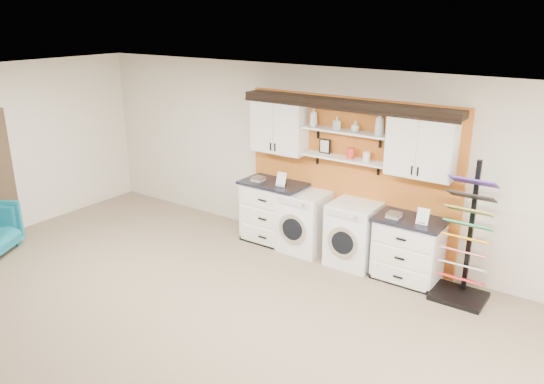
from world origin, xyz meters
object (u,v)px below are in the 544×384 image
Objects in this scene: base_cabinet_left at (274,212)px; base_cabinet_right at (408,249)px; washer at (304,221)px; dryer at (354,234)px; sample_rack at (464,258)px.

base_cabinet_left is 1.12× the size of base_cabinet_right.
washer is 1.01× the size of dryer.
base_cabinet_left is at bearing -180.00° from base_cabinet_right.
base_cabinet_right is 0.84m from dryer.
base_cabinet_left is 1.09× the size of washer.
sample_rack is at bearing -3.62° from dryer.
base_cabinet_left is 0.58m from washer.
washer is (0.58, -0.00, -0.03)m from base_cabinet_left.
dryer is (-0.84, -0.00, 0.02)m from base_cabinet_right.
washer reaches higher than dryer.
sample_rack reaches higher than base_cabinet_right.
sample_rack is (3.03, -0.11, 0.06)m from base_cabinet_left.
washer is 0.84m from dryer.
base_cabinet_left is 1.42m from dryer.
dryer is at bearing 0.00° from washer.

